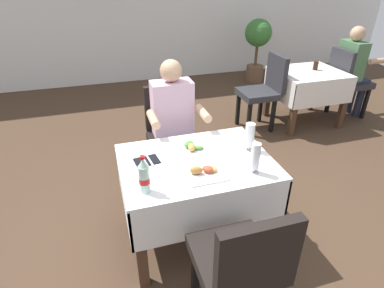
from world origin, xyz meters
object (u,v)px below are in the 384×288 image
at_px(beer_glass_middle, 250,136).
at_px(napkin_cutlery_set, 147,161).
at_px(background_dining_table, 307,85).
at_px(potted_plant_corner, 257,42).
at_px(plate_near_camera, 205,171).
at_px(cola_bottle_primary, 144,176).
at_px(background_table_tumbler, 316,66).
at_px(beer_glass_left, 255,158).
at_px(background_patron, 353,68).
at_px(main_dining_table, 196,180).
at_px(background_chair_left, 264,88).
at_px(background_chair_right, 347,79).
at_px(chair_far_diner_seat, 171,132).
at_px(chair_near_camera_side, 240,263).
at_px(seated_diner_far, 174,122).
at_px(plate_far_diner, 191,147).

distance_m(beer_glass_middle, napkin_cutlery_set, 0.77).
bearing_deg(background_dining_table, potted_plant_corner, 84.30).
height_order(background_dining_table, potted_plant_corner, potted_plant_corner).
relative_size(plate_near_camera, cola_bottle_primary, 1.01).
xyz_separation_m(cola_bottle_primary, background_table_tumbler, (2.60, 1.93, -0.06)).
xyz_separation_m(plate_near_camera, beer_glass_left, (0.32, -0.08, 0.09)).
bearing_deg(background_patron, napkin_cutlery_set, -153.40).
bearing_deg(main_dining_table, background_chair_left, 48.89).
bearing_deg(beer_glass_middle, background_chair_right, 35.15).
height_order(main_dining_table, background_patron, background_patron).
bearing_deg(background_chair_left, beer_glass_middle, -122.05).
height_order(background_dining_table, background_patron, background_patron).
relative_size(chair_far_diner_seat, beer_glass_middle, 4.46).
xyz_separation_m(chair_far_diner_seat, chair_near_camera_side, (-0.00, -1.59, 0.00)).
bearing_deg(background_chair_left, background_chair_right, 0.00).
bearing_deg(chair_near_camera_side, seated_diner_far, 89.67).
xyz_separation_m(background_dining_table, background_chair_right, (0.64, 0.00, 0.02)).
distance_m(beer_glass_middle, background_table_tumbler, 2.43).
bearing_deg(background_table_tumbler, background_chair_left, -177.10).
distance_m(napkin_cutlery_set, background_chair_left, 2.37).
xyz_separation_m(plate_near_camera, plate_far_diner, (0.01, 0.33, 0.00)).
height_order(chair_near_camera_side, plate_near_camera, chair_near_camera_side).
height_order(beer_glass_left, background_chair_right, background_chair_right).
height_order(seated_diner_far, plate_far_diner, seated_diner_far).
distance_m(cola_bottle_primary, potted_plant_corner, 4.59).
bearing_deg(plate_far_diner, background_patron, 28.44).
height_order(plate_near_camera, beer_glass_left, beer_glass_left).
relative_size(beer_glass_middle, potted_plant_corner, 0.19).
distance_m(background_chair_left, background_table_tumbler, 0.79).
bearing_deg(background_patron, chair_near_camera_side, -138.65).
xyz_separation_m(beer_glass_middle, background_table_tumbler, (1.77, 1.66, -0.06)).
xyz_separation_m(background_chair_right, background_patron, (0.05, -0.00, 0.16)).
relative_size(seated_diner_far, cola_bottle_primary, 4.95).
relative_size(napkin_cutlery_set, background_chair_right, 0.20).
bearing_deg(chair_far_diner_seat, beer_glass_left, -72.65).
distance_m(beer_glass_middle, background_chair_left, 1.93).
distance_m(napkin_cutlery_set, background_table_tumbler, 3.00).
distance_m(beer_glass_left, background_chair_right, 3.07).
bearing_deg(plate_near_camera, cola_bottle_primary, -170.13).
relative_size(napkin_cutlery_set, background_dining_table, 0.22).
bearing_deg(background_chair_right, background_patron, -0.00).
relative_size(cola_bottle_primary, background_chair_left, 0.26).
xyz_separation_m(chair_near_camera_side, potted_plant_corner, (2.26, 4.28, 0.17)).
bearing_deg(background_chair_right, napkin_cutlery_set, -153.03).
xyz_separation_m(chair_far_diner_seat, background_table_tumbler, (2.19, 0.89, 0.22)).
distance_m(chair_near_camera_side, background_dining_table, 3.21).
height_order(seated_diner_far, background_chair_right, seated_diner_far).
relative_size(beer_glass_middle, background_chair_right, 0.22).
xyz_separation_m(main_dining_table, background_chair_right, (2.72, 1.65, 0.01)).
distance_m(chair_far_diner_seat, background_table_tumbler, 2.38).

